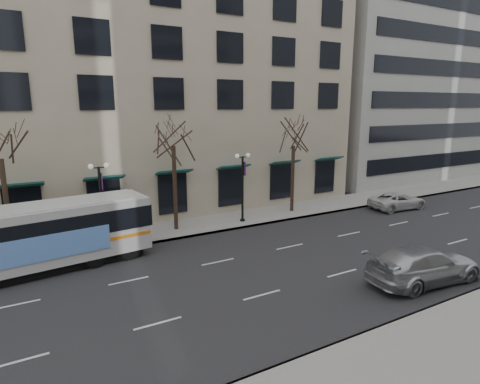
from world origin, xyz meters
TOP-DOWN VIEW (x-y plane):
  - ground at (0.00, 0.00)m, footprint 160.00×160.00m
  - sidewalk_far at (5.00, 9.00)m, footprint 80.00×4.00m
  - building_hotel at (-2.00, 21.00)m, footprint 40.00×20.00m
  - building_office at (32.00, 21.00)m, footprint 25.00×20.00m
  - tree_far_mid at (0.00, 8.80)m, footprint 3.60×3.60m
  - tree_far_right at (10.00, 8.80)m, footprint 3.60×3.60m
  - lamp_post_left at (-4.99, 8.20)m, footprint 1.22×0.45m
  - lamp_post_right at (5.01, 8.20)m, footprint 1.22×0.45m
  - city_bus at (-9.41, 5.81)m, footprint 13.34×4.31m
  - silver_car at (7.76, -5.03)m, footprint 6.42×3.08m
  - white_pickup at (18.51, 5.33)m, footprint 5.26×2.79m

SIDE VIEW (x-z plane):
  - ground at x=0.00m, z-range 0.00..0.00m
  - sidewalk_far at x=5.00m, z-range 0.00..0.15m
  - white_pickup at x=18.51m, z-range 0.00..1.41m
  - silver_car at x=7.76m, z-range 0.00..1.80m
  - city_bus at x=-9.41m, z-range 0.16..3.72m
  - lamp_post_left at x=-4.99m, z-range 0.34..5.55m
  - lamp_post_right at x=5.01m, z-range 0.34..5.55m
  - tree_far_right at x=10.00m, z-range 2.39..10.45m
  - tree_far_mid at x=0.00m, z-range 2.63..11.18m
  - building_hotel at x=-2.00m, z-range 0.00..24.00m
  - building_office at x=32.00m, z-range 0.00..35.00m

